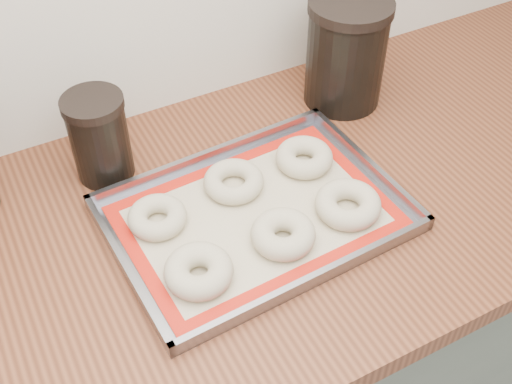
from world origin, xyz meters
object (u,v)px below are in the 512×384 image
baking_tray (256,215)px  bagel_back_mid (234,181)px  bagel_front_left (199,271)px  bagel_back_left (157,217)px  bagel_front_right (348,204)px  bagel_back_right (304,157)px  bagel_front_mid (283,234)px  canister_mid (99,137)px  canister_right (346,52)px

baking_tray → bagel_back_mid: (-0.00, 0.08, 0.01)m
bagel_front_left → bagel_back_left: (-0.01, 0.13, -0.00)m
bagel_front_right → bagel_back_left: (-0.28, 0.12, -0.00)m
bagel_back_left → bagel_back_mid: (0.14, 0.02, -0.00)m
bagel_back_right → baking_tray: bearing=-151.9°
bagel_front_left → bagel_back_left: size_ratio=1.09×
bagel_front_left → bagel_back_mid: size_ratio=1.01×
bagel_back_left → bagel_front_mid: bearing=-38.8°
baking_tray → bagel_front_left: 0.15m
bagel_front_right → bagel_back_mid: size_ratio=1.06×
bagel_front_left → bagel_front_mid: (0.14, 0.00, -0.00)m
bagel_front_left → bagel_back_right: bagel_front_left is taller
bagel_front_mid → bagel_back_right: bearing=48.9°
bagel_front_right → bagel_back_mid: (-0.14, 0.14, -0.00)m
bagel_front_left → bagel_back_left: bagel_front_left is taller
baking_tray → bagel_back_mid: bearing=92.1°
baking_tray → bagel_front_mid: bearing=-80.8°
bagel_front_left → bagel_back_left: bearing=95.6°
baking_tray → bagel_front_left: bearing=-151.2°
bagel_back_mid → bagel_front_left: bearing=-131.4°
bagel_front_mid → bagel_back_mid: bagel_front_mid is taller
bagel_back_right → canister_mid: 0.35m
bagel_front_right → bagel_back_left: size_ratio=1.14×
canister_right → bagel_back_left: bearing=-161.4°
bagel_back_mid → canister_mid: size_ratio=0.65×
bagel_front_left → bagel_back_mid: 0.20m
bagel_front_mid → bagel_back_left: bearing=141.2°
baking_tray → bagel_front_right: bagel_front_right is taller
bagel_front_right → bagel_back_left: bagel_front_right is taller
bagel_front_left → canister_right: bearing=33.0°
baking_tray → bagel_back_right: (0.13, 0.07, 0.02)m
bagel_front_right → bagel_back_mid: 0.19m
bagel_front_left → bagel_back_right: 0.30m
canister_right → baking_tray: bearing=-145.3°
bagel_front_right → bagel_back_right: bearing=91.5°
baking_tray → canister_right: size_ratio=2.27×
bagel_back_left → bagel_front_left: bearing=-84.4°
canister_mid → baking_tray: bearing=-50.8°
bagel_back_mid → canister_right: canister_right is taller
bagel_front_left → bagel_back_mid: (0.13, 0.15, -0.00)m
bagel_front_right → canister_right: 0.33m
bagel_front_right → bagel_back_right: same height
bagel_back_right → bagel_back_left: bearing=-177.4°
baking_tray → bagel_front_left: size_ratio=4.62×
bagel_front_left → bagel_front_right: 0.27m
bagel_front_left → bagel_front_right: (0.27, 0.01, -0.00)m
bagel_front_mid → bagel_back_mid: 0.14m
baking_tray → bagel_back_left: bagel_back_left is taller
bagel_back_mid → canister_mid: 0.23m
bagel_front_left → canister_right: 0.53m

